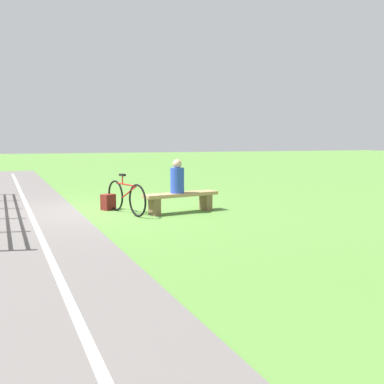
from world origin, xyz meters
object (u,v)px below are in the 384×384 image
bicycle (126,197)px  bench (181,199)px  person_seated (177,178)px  backpack (108,202)px

bicycle → bench: bearing=61.2°
person_seated → backpack: (1.49, -0.91, -0.62)m
person_seated → bench: bearing=180.0°
bench → backpack: bench is taller
person_seated → backpack: 1.86m
backpack → bicycle: bearing=116.3°
bench → person_seated: size_ratio=2.39×
bench → backpack: (1.59, -0.88, -0.14)m
bench → backpack: bearing=-42.6°
person_seated → bicycle: size_ratio=0.46×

